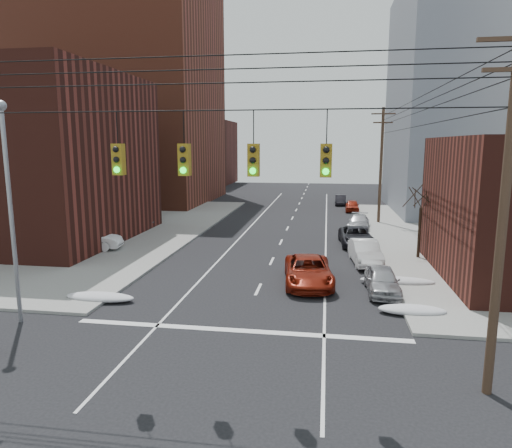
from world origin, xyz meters
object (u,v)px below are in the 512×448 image
(parked_car_a, at_px, (382,280))
(parked_car_e, at_px, (352,206))
(lot_car_a, at_px, (90,239))
(lot_car_c, at_px, (82,229))
(parked_car_d, at_px, (359,222))
(parked_car_c, at_px, (356,236))
(lot_car_b, at_px, (129,220))
(parked_car_f, at_px, (340,200))
(parked_car_b, at_px, (365,252))
(red_pickup, at_px, (308,271))
(lot_car_d, at_px, (114,218))

(parked_car_a, distance_m, parked_car_e, 29.52)
(lot_car_a, bearing_deg, lot_car_c, 26.91)
(parked_car_e, bearing_deg, parked_car_d, -88.12)
(parked_car_e, bearing_deg, parked_car_c, -90.16)
(parked_car_e, height_order, lot_car_c, lot_car_c)
(lot_car_b, height_order, lot_car_c, lot_car_b)
(parked_car_d, xyz_separation_m, parked_car_f, (-1.18, 16.89, -0.02))
(parked_car_a, relative_size, lot_car_c, 0.91)
(parked_car_e, bearing_deg, parked_car_b, -89.07)
(parked_car_a, distance_m, parked_car_f, 35.17)
(parked_car_a, relative_size, parked_car_e, 1.05)
(lot_car_a, height_order, lot_car_b, lot_car_a)
(parked_car_c, bearing_deg, parked_car_d, 81.09)
(parked_car_f, distance_m, lot_car_c, 32.68)
(parked_car_b, xyz_separation_m, lot_car_a, (-19.21, 0.48, 0.13))
(lot_car_a, xyz_separation_m, lot_car_c, (-2.88, 3.99, -0.10))
(red_pickup, distance_m, lot_car_a, 16.69)
(parked_car_a, distance_m, lot_car_a, 20.61)
(parked_car_d, relative_size, lot_car_a, 1.00)
(parked_car_b, relative_size, lot_car_d, 1.23)
(parked_car_b, xyz_separation_m, parked_car_f, (-0.78, 29.26, -0.13))
(lot_car_b, height_order, lot_car_d, lot_car_b)
(parked_car_f, bearing_deg, lot_car_d, -138.24)
(red_pickup, relative_size, parked_car_f, 1.44)
(parked_car_f, xyz_separation_m, lot_car_a, (-18.42, -28.78, 0.26))
(parked_car_d, height_order, parked_car_f, parked_car_d)
(red_pickup, height_order, lot_car_c, red_pickup)
(parked_car_f, bearing_deg, parked_car_b, -88.09)
(parked_car_a, relative_size, lot_car_a, 0.90)
(red_pickup, bearing_deg, lot_car_d, 134.89)
(parked_car_b, height_order, parked_car_c, parked_car_b)
(red_pickup, xyz_separation_m, parked_car_a, (3.83, -0.91, -0.08))
(parked_car_b, bearing_deg, parked_car_c, 86.83)
(parked_car_c, height_order, parked_car_d, parked_car_c)
(parked_car_b, bearing_deg, parked_car_d, 82.34)
(parked_car_d, distance_m, lot_car_b, 20.86)
(parked_car_d, height_order, lot_car_c, lot_car_c)
(parked_car_d, bearing_deg, parked_car_a, -83.84)
(lot_car_b, distance_m, lot_car_d, 2.12)
(parked_car_f, bearing_deg, lot_car_b, -134.27)
(parked_car_e, relative_size, lot_car_d, 1.02)
(parked_car_c, bearing_deg, parked_car_e, 84.39)
(lot_car_b, distance_m, lot_car_c, 5.37)
(red_pickup, relative_size, parked_car_a, 1.37)
(parked_car_c, bearing_deg, parked_car_b, -90.90)
(parked_car_b, distance_m, lot_car_a, 19.21)
(parked_car_c, relative_size, lot_car_c, 1.16)
(parked_car_a, relative_size, parked_car_d, 0.90)
(parked_car_c, xyz_separation_m, lot_car_d, (-21.95, 4.95, 0.08))
(parked_car_f, distance_m, lot_car_a, 34.17)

